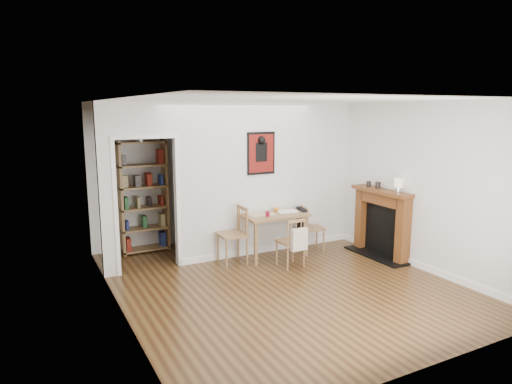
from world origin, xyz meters
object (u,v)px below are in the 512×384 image
bookshelf (143,197)px  notebook (287,211)px  ceramic_jar_a (378,185)px  chair_right (311,228)px  mantel_lamp (399,184)px  ceramic_jar_b (369,184)px  dining_table (273,219)px  chair_left (232,235)px  red_glass (268,214)px  orange_fruit (276,209)px  chair_front (291,242)px  fireplace (382,221)px

bookshelf → notebook: size_ratio=5.87×
bookshelf → ceramic_jar_a: bookshelf is taller
chair_right → mantel_lamp: size_ratio=3.42×
bookshelf → mantel_lamp: bookshelf is taller
chair_right → ceramic_jar_b: size_ratio=8.25×
dining_table → bookshelf: 2.30m
chair_left → notebook: size_ratio=2.80×
bookshelf → notebook: (2.15, -1.28, -0.22)m
red_glass → notebook: size_ratio=0.26×
red_glass → mantel_lamp: mantel_lamp is taller
notebook → ceramic_jar_b: size_ratio=3.43×
notebook → chair_left: bearing=-178.0°
orange_fruit → ceramic_jar_a: bearing=-29.2°
dining_table → notebook: (0.28, 0.02, 0.10)m
red_glass → ceramic_jar_b: size_ratio=0.89×
chair_right → bookshelf: bookshelf is taller
notebook → ceramic_jar_b: (1.32, -0.56, 0.46)m
chair_left → red_glass: (0.59, -0.12, 0.32)m
chair_left → chair_right: chair_left is taller
chair_front → fireplace: bearing=-8.1°
ceramic_jar_a → orange_fruit: bearing=150.8°
chair_left → fireplace: (2.42, -0.83, 0.15)m
fireplace → orange_fruit: bearing=147.7°
fireplace → orange_fruit: fireplace is taller
bookshelf → orange_fruit: bookshelf is taller
chair_right → orange_fruit: size_ratio=10.34×
chair_right → mantel_lamp: bearing=-51.9°
orange_fruit → bookshelf: bearing=149.3°
notebook → ceramic_jar_b: ceramic_jar_b is taller
red_glass → dining_table: bearing=36.7°
chair_front → notebook: 0.78m
bookshelf → chair_front: bearing=-46.0°
orange_fruit → ceramic_jar_b: ceramic_jar_b is taller
bookshelf → mantel_lamp: 4.32m
chair_front → mantel_lamp: size_ratio=3.42×
dining_table → red_glass: size_ratio=12.49×
dining_table → chair_right: (0.75, -0.06, -0.24)m
chair_front → chair_right: bearing=35.6°
fireplace → ceramic_jar_b: (-0.05, 0.31, 0.59)m
chair_right → bookshelf: size_ratio=0.41×
dining_table → fireplace: size_ratio=0.87×
mantel_lamp → ceramic_jar_a: bearing=90.5°
red_glass → chair_left: bearing=168.5°
fireplace → chair_front: bearing=171.9°
fireplace → dining_table: bearing=152.7°
chair_right → mantel_lamp: mantel_lamp is taller
notebook → ceramic_jar_a: bearing=-28.9°
chair_right → ceramic_jar_a: ceramic_jar_a is taller
bookshelf → orange_fruit: 2.33m
dining_table → bookshelf: (-1.87, 1.30, 0.32)m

